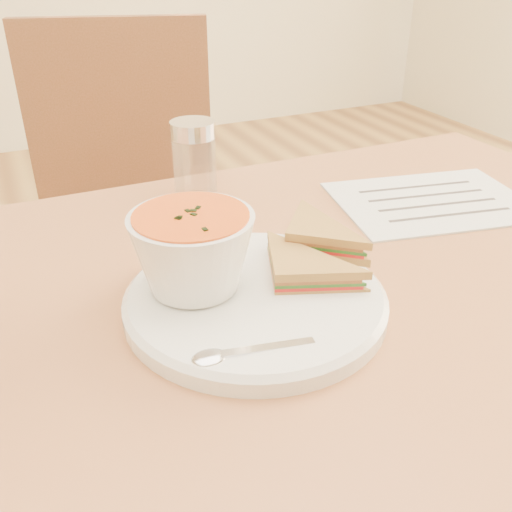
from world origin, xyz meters
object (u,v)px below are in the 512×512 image
soup_bowl (193,255)px  condiment_shaker (194,161)px  dining_table (319,476)px  plate (255,301)px  chair_far (127,253)px

soup_bowl → condiment_shaker: size_ratio=1.09×
dining_table → plate: size_ratio=3.63×
dining_table → chair_far: (-0.13, 0.64, 0.10)m
chair_far → dining_table: bearing=118.6°
plate → soup_bowl: bearing=149.7°
dining_table → plate: 0.41m
soup_bowl → plate: bearing=-30.3°
dining_table → soup_bowl: 0.47m
chair_far → soup_bowl: size_ratio=7.44×
chair_far → soup_bowl: chair_far is taller
plate → soup_bowl: (-0.05, 0.03, 0.05)m
chair_far → condiment_shaker: (0.05, -0.38, 0.34)m
dining_table → soup_bowl: soup_bowl is taller
soup_bowl → condiment_shaker: bearing=70.3°
chair_far → condiment_shaker: bearing=113.7°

